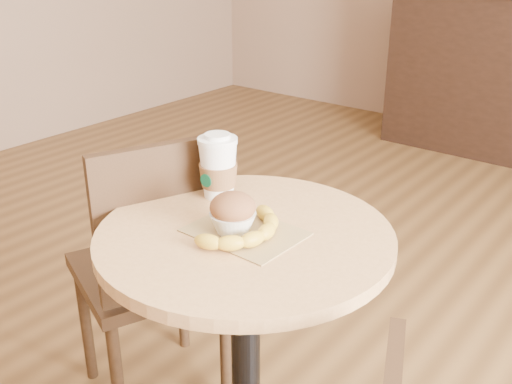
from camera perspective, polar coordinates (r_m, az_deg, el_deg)
cafe_table at (r=1.44m, az=-1.01°, el=-12.03°), size 0.66×0.66×0.75m
chair_left at (r=1.72m, az=-9.63°, el=-7.03°), size 0.51×0.51×0.89m
kraft_bag at (r=1.31m, az=-1.05°, el=-3.82°), size 0.24×0.19×0.00m
coffee_cup at (r=1.46m, az=-3.62°, el=2.23°), size 0.10×0.10×0.16m
muffin at (r=1.29m, az=-2.23°, el=-2.03°), size 0.10×0.10×0.09m
banana at (r=1.28m, az=-0.73°, el=-3.69°), size 0.16×0.26×0.03m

